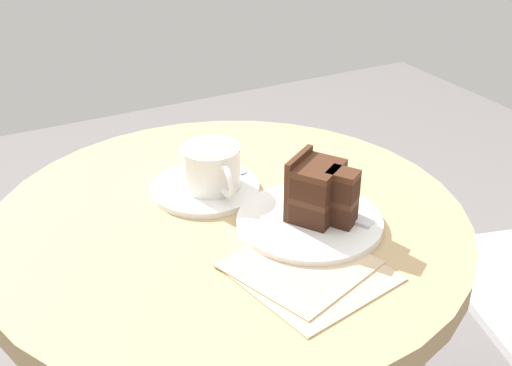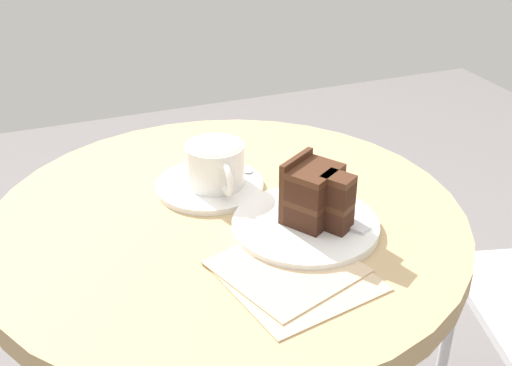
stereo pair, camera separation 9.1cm
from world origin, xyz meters
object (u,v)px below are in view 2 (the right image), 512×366
(coffee_cup, at_px, (216,164))
(cake_slice, at_px, (315,195))
(fork, at_px, (336,219))
(cake_plate, at_px, (305,225))
(teaspoon, at_px, (231,169))
(napkin, at_px, (292,272))
(saucer, at_px, (212,185))

(coffee_cup, distance_m, cake_slice, 0.18)
(coffee_cup, distance_m, fork, 0.20)
(cake_plate, bearing_deg, coffee_cup, -152.26)
(teaspoon, bearing_deg, napkin, -63.79)
(fork, height_order, napkin, fork)
(cake_slice, bearing_deg, napkin, -40.09)
(saucer, xyz_separation_m, coffee_cup, (0.01, 0.01, 0.04))
(coffee_cup, relative_size, napkin, 0.55)
(saucer, relative_size, fork, 1.37)
(coffee_cup, height_order, teaspoon, coffee_cup)
(saucer, distance_m, teaspoon, 0.05)
(cake_plate, xyz_separation_m, fork, (0.01, 0.04, 0.01))
(saucer, relative_size, teaspoon, 1.85)
(coffee_cup, relative_size, fork, 1.00)
(teaspoon, bearing_deg, cake_slice, -43.93)
(napkin, bearing_deg, teaspoon, 176.94)
(cake_plate, xyz_separation_m, napkin, (0.09, -0.06, -0.00))
(teaspoon, relative_size, fork, 0.74)
(cake_slice, bearing_deg, cake_plate, -97.10)
(teaspoon, height_order, napkin, teaspoon)
(coffee_cup, bearing_deg, fork, 36.20)
(cake_slice, height_order, fork, cake_slice)
(coffee_cup, xyz_separation_m, cake_plate, (0.15, 0.08, -0.04))
(coffee_cup, height_order, napkin, coffee_cup)
(saucer, height_order, fork, fork)
(fork, bearing_deg, teaspoon, 172.57)
(napkin, bearing_deg, cake_slice, 139.91)
(cake_plate, xyz_separation_m, cake_slice, (0.00, 0.01, 0.05))
(cake_plate, bearing_deg, cake_slice, 82.90)
(cake_slice, xyz_separation_m, napkin, (0.08, -0.07, -0.05))
(cake_plate, height_order, cake_slice, cake_slice)
(cake_slice, xyz_separation_m, fork, (0.01, 0.03, -0.04))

